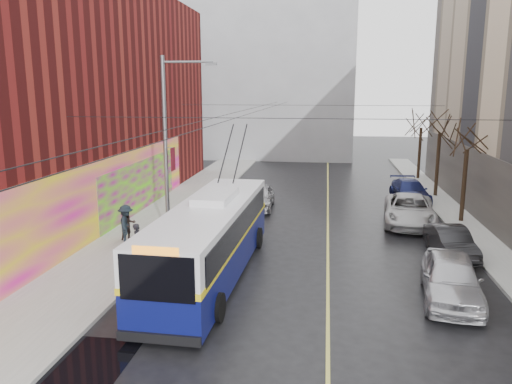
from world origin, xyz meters
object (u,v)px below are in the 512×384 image
parked_car_d (410,191)px  pedestrian_c (126,225)px  following_car (259,197)px  tree_mid (441,122)px  parked_car_b (451,242)px  trolleybus (210,238)px  tree_far (422,118)px  parked_car_a (451,278)px  pedestrian_b (128,224)px  streetlight_pole (169,146)px  pedestrian_a (138,242)px  tree_near (468,136)px  parked_car_c (409,210)px

parked_car_d → pedestrian_c: pedestrian_c is taller
following_car → tree_mid: bearing=21.8°
parked_car_b → trolleybus: bearing=-163.9°
tree_far → parked_car_a: tree_far is taller
pedestrian_b → tree_mid: bearing=-6.6°
parked_car_b → tree_mid: bearing=76.7°
parked_car_b → following_car: following_car is taller
parked_car_a → parked_car_d: bearing=93.5°
pedestrian_b → streetlight_pole: bearing=-40.0°
pedestrian_a → parked_car_b: bearing=-81.4°
parked_car_d → tree_mid: bearing=35.7°
tree_mid → parked_car_b: tree_mid is taller
tree_near → pedestrian_c: bearing=-158.1°
parked_car_c → following_car: (-8.91, 2.53, -0.04)m
parked_car_b → pedestrian_b: (-15.31, -0.01, 0.27)m
pedestrian_b → tree_far: bearing=5.5°
parked_car_d → pedestrian_c: size_ratio=2.60×
streetlight_pole → parked_car_d: size_ratio=1.79×
tree_mid → following_car: size_ratio=1.47×
parked_car_b → parked_car_d: size_ratio=0.82×
parked_car_d → following_car: size_ratio=1.10×
parked_car_a → pedestrian_a: size_ratio=3.02×
parked_car_a → following_car: 15.69m
pedestrian_a → tree_mid: bearing=-47.5°
streetlight_pole → tree_near: (15.14, 6.00, 0.13)m
pedestrian_b → tree_near: bearing=-24.3°
trolleybus → pedestrian_b: bearing=144.4°
tree_far → parked_car_a: 25.71m
tree_near → tree_far: (0.00, 14.00, 0.17)m
parked_car_a → pedestrian_c: size_ratio=2.54×
tree_near → parked_car_d: tree_near is taller
parked_car_a → streetlight_pole: bearing=164.1°
trolleybus → pedestrian_c: trolleybus is taller
parked_car_c → pedestrian_b: pedestrian_b is taller
trolleybus → following_car: size_ratio=2.69×
parked_car_a → following_car: (-8.74, 13.03, -0.06)m
pedestrian_b → pedestrian_c: size_ratio=0.82×
streetlight_pole → trolleybus: size_ratio=0.73×
trolleybus → pedestrian_c: (-4.88, 3.14, -0.49)m
parked_car_b → pedestrian_b: pedestrian_b is taller
tree_mid → pedestrian_b: tree_mid is taller
streetlight_pole → pedestrian_b: bearing=-176.2°
parked_car_a → pedestrian_a: 12.79m
parked_car_c → pedestrian_c: bearing=-150.1°
tree_far → parked_car_a: (-3.15, -25.15, -4.31)m
parked_car_a → parked_car_b: bearing=84.5°
tree_near → parked_car_a: 12.30m
tree_far → parked_car_d: 9.98m
parked_car_d → pedestrian_b: pedestrian_b is taller
parked_car_b → pedestrian_a: size_ratio=2.54×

